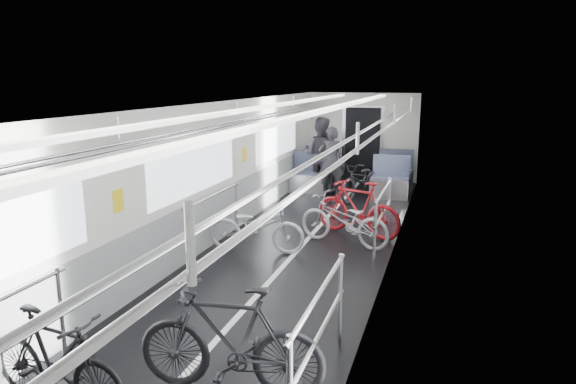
% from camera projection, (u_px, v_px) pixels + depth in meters
% --- Properties ---
extents(car_shell, '(3.02, 14.01, 2.41)m').
position_uv_depth(car_shell, '(315.00, 172.00, 9.29)').
color(car_shell, black).
rests_on(car_shell, ground).
extents(bike_left_mid, '(1.55, 0.61, 0.91)m').
position_uv_depth(bike_left_mid, '(56.00, 361.00, 4.34)').
color(bike_left_mid, black).
rests_on(bike_left_mid, floor).
extents(bike_left_far, '(1.64, 0.71, 0.84)m').
position_uv_depth(bike_left_far, '(257.00, 227.00, 8.35)').
color(bike_left_far, '#AAABAF').
rests_on(bike_left_far, floor).
extents(bike_right_near, '(1.78, 0.69, 1.04)m').
position_uv_depth(bike_right_near, '(230.00, 340.00, 4.55)').
color(bike_right_near, black).
rests_on(bike_right_near, floor).
extents(bike_right_mid, '(1.75, 1.00, 0.87)m').
position_uv_depth(bike_right_mid, '(344.00, 220.00, 8.68)').
color(bike_right_mid, '#AAAAAF').
rests_on(bike_right_mid, floor).
extents(bike_right_far, '(1.75, 1.01, 1.02)m').
position_uv_depth(bike_right_far, '(358.00, 208.00, 9.18)').
color(bike_right_far, '#A3141A').
rests_on(bike_right_far, floor).
extents(bike_aisle, '(1.14, 1.85, 0.92)m').
position_uv_depth(bike_aisle, '(361.00, 180.00, 11.98)').
color(bike_aisle, black).
rests_on(bike_aisle, floor).
extents(person_standing, '(0.69, 0.53, 1.68)m').
position_uv_depth(person_standing, '(331.00, 162.00, 12.21)').
color(person_standing, black).
rests_on(person_standing, floor).
extents(person_seated, '(0.95, 0.76, 1.85)m').
position_uv_depth(person_seated, '(320.00, 154.00, 12.80)').
color(person_seated, '#353038').
rests_on(person_seated, floor).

